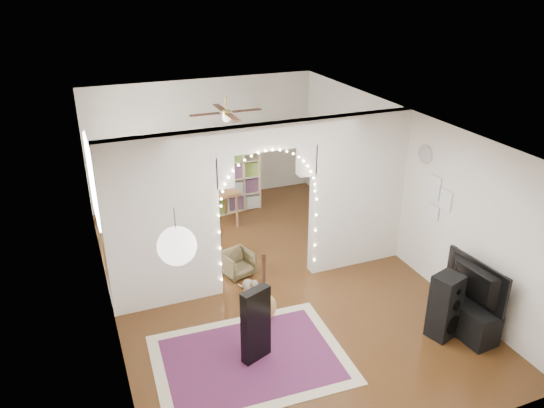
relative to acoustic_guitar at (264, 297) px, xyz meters
name	(u,v)px	position (x,y,z in m)	size (l,w,h in m)	color
floor	(267,280)	(0.45, 1.05, -0.43)	(7.50, 7.50, 0.00)	black
ceiling	(266,124)	(0.45, 1.05, 2.27)	(5.00, 7.50, 0.02)	white
wall_back	(204,141)	(0.45, 4.80, 0.92)	(5.00, 0.02, 2.70)	silver
wall_front	(406,353)	(0.45, -2.70, 0.92)	(5.00, 0.02, 2.70)	silver
wall_left	(102,234)	(-2.05, 1.05, 0.92)	(0.02, 7.50, 2.70)	silver
wall_right	(400,185)	(2.95, 1.05, 0.92)	(0.02, 7.50, 2.70)	silver
divider_wall	(266,203)	(0.45, 1.05, 1.00)	(5.00, 0.20, 2.70)	silver
fairy_lights	(269,198)	(0.45, 0.92, 1.12)	(1.64, 0.04, 1.60)	#FFEABF
window	(92,181)	(-2.02, 2.85, 1.07)	(0.04, 1.20, 1.40)	white
wall_clock	(426,154)	(2.93, 0.45, 1.67)	(0.31, 0.31, 0.03)	white
picture_frames	(437,198)	(2.93, 0.05, 1.07)	(0.02, 0.50, 0.70)	white
paper_lantern	(177,246)	(-1.45, -1.35, 1.82)	(0.40, 0.40, 0.40)	white
ceiling_fan	(226,112)	(0.45, 3.05, 1.97)	(1.10, 1.10, 0.30)	#B39C3B
area_rug	(250,359)	(-0.48, -0.71, -0.42)	(2.52, 1.89, 0.02)	maroon
guitar_case	(256,325)	(-0.39, -0.71, 0.12)	(0.41, 0.14, 1.08)	black
acoustic_guitar	(264,297)	(0.00, 0.00, 0.00)	(0.41, 0.25, 0.98)	#B88449
tabby_cat	(250,286)	(0.05, 0.79, -0.30)	(0.30, 0.47, 0.31)	brown
floor_speaker	(445,306)	(2.23, -1.23, 0.06)	(0.46, 0.42, 0.97)	black
media_console	(464,316)	(2.58, -1.27, -0.18)	(0.40, 1.00, 0.50)	black
tv	(470,283)	(2.58, -1.27, 0.38)	(1.07, 0.14, 0.62)	black
bookcase	(225,178)	(0.66, 3.96, 0.33)	(1.47, 0.37, 1.51)	beige
dining_table	(206,195)	(0.08, 3.41, 0.26)	(1.26, 0.89, 0.76)	brown
flower_vase	(205,187)	(0.08, 3.41, 0.42)	(0.18, 0.18, 0.19)	silver
dining_chair_left	(203,242)	(-0.29, 2.34, -0.19)	(0.50, 0.51, 0.46)	#4D4126
dining_chair_right	(237,263)	(0.06, 1.40, -0.21)	(0.47, 0.48, 0.44)	#4D4126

